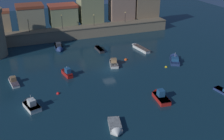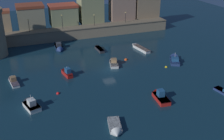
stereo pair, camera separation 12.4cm
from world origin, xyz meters
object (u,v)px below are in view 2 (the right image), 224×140
moored_boat_1 (30,104)px  moored_boat_8 (13,80)px  quay_lamp_2 (94,18)px  moored_boat_3 (66,72)px  moored_boat_10 (139,48)px  moored_boat_0 (114,62)px  moored_boat_4 (159,96)px  mooring_buoy_2 (166,67)px  quay_lamp_3 (125,15)px  moored_boat_6 (59,48)px  moored_boat_9 (174,59)px  mooring_buoy_0 (58,94)px  quay_lamp_1 (62,19)px  quay_lamp_0 (29,24)px  moored_boat_2 (115,128)px  mooring_buoy_1 (126,60)px  moored_boat_7 (99,48)px

moored_boat_1 → moored_boat_8: bearing=-3.9°
quay_lamp_2 → moored_boat_3: quay_lamp_2 is taller
moored_boat_10 → moored_boat_0: bearing=116.2°
moored_boat_4 → mooring_buoy_2: 13.15m
quay_lamp_3 → moored_boat_6: bearing=-160.3°
moored_boat_9 → mooring_buoy_0: size_ratio=9.72×
quay_lamp_1 → moored_boat_0: (6.83, -20.64, -5.00)m
quay_lamp_3 → moored_boat_4: (-9.17, -36.64, -4.51)m
quay_lamp_0 → moored_boat_2: size_ratio=0.72×
mooring_buoy_1 → moored_boat_6: bearing=136.9°
moored_boat_3 → moored_boat_0: bearing=-91.9°
quay_lamp_2 → quay_lamp_0: bearing=-180.0°
moored_boat_6 → moored_boat_7: (8.97, -3.68, -0.02)m
moored_boat_3 → mooring_buoy_1: bearing=-89.2°
quay_lamp_0 → quay_lamp_3: size_ratio=1.09×
quay_lamp_0 → mooring_buoy_1: 27.54m
mooring_buoy_0 → moored_boat_9: bearing=12.0°
moored_boat_7 → moored_boat_9: 18.50m
moored_boat_2 → mooring_buoy_2: 24.01m
quay_lamp_2 → moored_boat_8: size_ratio=0.58×
quay_lamp_1 → mooring_buoy_0: quay_lamp_1 is taller
moored_boat_2 → moored_boat_9: 28.29m
mooring_buoy_0 → quay_lamp_0: bearing=93.7°
moored_boat_0 → moored_boat_9: bearing=-87.0°
quay_lamp_0 → moored_boat_1: (-2.96, -31.82, -4.67)m
moored_boat_9 → moored_boat_2: bearing=159.3°
moored_boat_7 → moored_boat_10: moored_boat_10 is taller
moored_boat_3 → moored_boat_1: bearing=129.3°
quay_lamp_2 → mooring_buoy_2: (7.84, -25.97, -5.07)m
moored_boat_0 → moored_boat_10: 11.32m
quay_lamp_0 → moored_boat_4: 40.94m
moored_boat_8 → mooring_buoy_2: size_ratio=9.60×
moored_boat_8 → mooring_buoy_2: (30.57, -4.12, -0.37)m
moored_boat_8 → moored_boat_9: bearing=-102.6°
moored_boat_1 → mooring_buoy_2: bearing=-95.1°
moored_boat_3 → moored_boat_10: moored_boat_3 is taller
moored_boat_7 → mooring_buoy_2: bearing=-147.4°
quay_lamp_1 → moored_boat_1: bearing=-110.0°
quay_lamp_3 → quay_lamp_1: bearing=180.0°
mooring_buoy_0 → mooring_buoy_1: size_ratio=0.80×
moored_boat_7 → moored_boat_2: bearing=164.6°
moored_boat_1 → moored_boat_3: bearing=-56.3°
quay_lamp_2 → mooring_buoy_1: size_ratio=4.05×
moored_boat_7 → moored_boat_3: bearing=135.7°
quay_lamp_1 → mooring_buoy_1: quay_lamp_1 is taller
quay_lamp_1 → moored_boat_8: 26.37m
quay_lamp_1 → moored_boat_2: size_ratio=0.83×
quay_lamp_0 → quay_lamp_3: (26.82, 0.00, -0.16)m
quay_lamp_2 → mooring_buoy_0: bearing=-118.1°
moored_boat_6 → quay_lamp_0: bearing=-137.5°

